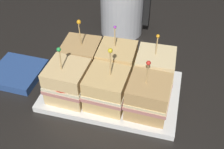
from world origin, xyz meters
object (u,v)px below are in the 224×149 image
sandwich_back_left (82,57)px  kettle_steel (122,8)px  serving_platter (112,91)px  sandwich_front_left (68,82)px  sandwich_front_center (107,89)px  sandwich_front_right (148,97)px  sandwich_back_center (117,63)px  napkin_stack (18,72)px  sandwich_back_right (155,69)px

sandwich_back_left → kettle_steel: (0.06, 0.27, 0.03)m
serving_platter → sandwich_front_left: sandwich_front_left is taller
serving_platter → sandwich_front_center: size_ratio=2.11×
sandwich_front_right → sandwich_back_center: (-0.11, 0.11, 0.00)m
serving_platter → sandwich_back_left: sandwich_back_left is taller
kettle_steel → napkin_stack: size_ratio=1.41×
sandwich_front_right → sandwich_back_center: sandwich_back_center is taller
sandwich_back_left → napkin_stack: 0.21m
sandwich_back_left → sandwich_front_right: bearing=-26.9°
sandwich_front_left → kettle_steel: size_ratio=0.80×
sandwich_front_left → kettle_steel: bearing=81.1°
sandwich_front_center → sandwich_back_left: sandwich_back_left is taller
sandwich_front_left → sandwich_back_left: sandwich_back_left is taller
sandwich_back_center → sandwich_front_left: bearing=-134.1°
sandwich_front_center → sandwich_back_left: (-0.11, 0.11, 0.00)m
sandwich_front_right → sandwich_back_left: bearing=153.1°
sandwich_back_right → serving_platter: bearing=-153.8°
sandwich_front_right → sandwich_back_right: size_ratio=1.00×
sandwich_back_right → kettle_steel: kettle_steel is taller
napkin_stack → kettle_steel: bearing=51.9°
sandwich_back_center → napkin_stack: sandwich_back_center is taller
sandwich_front_left → kettle_steel: 0.39m
sandwich_back_left → kettle_steel: bearing=77.5°
serving_platter → sandwich_back_right: (0.11, 0.05, 0.06)m
sandwich_back_left → sandwich_back_right: bearing=-0.5°
sandwich_front_left → napkin_stack: size_ratio=1.13×
sandwich_front_left → serving_platter: bearing=26.9°
sandwich_front_center → napkin_stack: sandwich_front_center is taller
napkin_stack → sandwich_front_center: bearing=-10.7°
sandwich_front_right → sandwich_back_center: 0.15m
serving_platter → sandwich_front_left: 0.13m
sandwich_front_center → sandwich_back_right: (0.11, 0.11, 0.00)m
sandwich_front_center → sandwich_back_right: sandwich_front_center is taller
sandwich_front_right → napkin_stack: sandwich_front_right is taller
sandwich_front_right → sandwich_back_left: size_ratio=0.92×
sandwich_front_center → sandwich_back_center: sandwich_front_center is taller
serving_platter → sandwich_back_center: (-0.00, 0.06, 0.06)m
napkin_stack → serving_platter: bearing=-0.8°
serving_platter → sandwich_front_center: bearing=-88.8°
sandwich_back_center → napkin_stack: (-0.30, -0.05, -0.06)m
kettle_steel → sandwich_front_right: bearing=-67.7°
serving_platter → napkin_stack: 0.30m
sandwich_front_right → sandwich_back_right: bearing=89.4°
serving_platter → sandwich_front_left: size_ratio=2.25×
sandwich_front_center → napkin_stack: size_ratio=1.20×
sandwich_front_right → kettle_steel: kettle_steel is taller
sandwich_front_right → sandwich_back_left: 0.24m
sandwich_front_left → sandwich_back_center: size_ratio=0.99×
sandwich_back_left → sandwich_back_right: 0.22m
sandwich_back_left → sandwich_back_center: bearing=-0.2°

